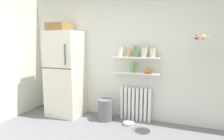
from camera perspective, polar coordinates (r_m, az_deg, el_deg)
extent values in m
cube|color=silver|center=(4.08, 4.37, 4.20)|extent=(7.04, 0.10, 2.60)
cube|color=silver|center=(4.35, -13.30, -1.04)|extent=(0.70, 0.62, 1.80)
cube|color=#262628|center=(4.07, -15.87, 0.45)|extent=(0.69, 0.01, 0.01)
cylinder|color=#4C4C51|center=(3.90, -13.51, 4.35)|extent=(0.02, 0.02, 0.40)
cube|color=olive|center=(4.36, -14.91, 11.90)|extent=(0.42, 0.44, 0.17)
cube|color=white|center=(4.16, 2.99, -9.27)|extent=(0.06, 0.12, 0.67)
cube|color=white|center=(4.13, 4.08, -9.38)|extent=(0.06, 0.12, 0.67)
cube|color=white|center=(4.11, 5.18, -9.49)|extent=(0.06, 0.12, 0.67)
cube|color=white|center=(4.09, 6.30, -9.60)|extent=(0.06, 0.12, 0.67)
cube|color=white|center=(4.07, 7.42, -9.70)|extent=(0.06, 0.12, 0.67)
cube|color=white|center=(4.06, 8.56, -9.80)|extent=(0.06, 0.12, 0.67)
cube|color=white|center=(4.04, 9.71, -9.90)|extent=(0.06, 0.12, 0.67)
cube|color=white|center=(4.03, 10.87, -9.99)|extent=(0.06, 0.12, 0.67)
cube|color=white|center=(3.91, 6.91, -0.86)|extent=(0.93, 0.22, 0.02)
cube|color=white|center=(3.87, 6.99, 3.60)|extent=(0.93, 0.22, 0.02)
cylinder|color=silver|center=(3.95, 2.53, 5.27)|extent=(0.09, 0.09, 0.18)
cylinder|color=gray|center=(3.95, 2.54, 6.75)|extent=(0.08, 0.08, 0.02)
cylinder|color=tan|center=(3.90, 4.75, 5.08)|extent=(0.08, 0.08, 0.17)
cylinder|color=gray|center=(3.90, 4.76, 6.44)|extent=(0.08, 0.08, 0.02)
cylinder|color=#5B7F4C|center=(3.86, 7.02, 5.30)|extent=(0.09, 0.09, 0.20)
cylinder|color=gray|center=(3.86, 7.05, 6.96)|extent=(0.08, 0.08, 0.02)
cylinder|color=beige|center=(3.83, 9.33, 5.03)|extent=(0.11, 0.11, 0.18)
cylinder|color=gray|center=(3.82, 9.36, 6.52)|extent=(0.10, 0.10, 0.02)
cylinder|color=beige|center=(3.80, 11.68, 4.91)|extent=(0.10, 0.10, 0.17)
cylinder|color=gray|center=(3.80, 11.72, 6.37)|extent=(0.09, 0.09, 0.02)
cylinder|color=#66A84C|center=(3.90, 6.09, 0.80)|extent=(0.09, 0.09, 0.20)
ellipsoid|color=orange|center=(3.85, 10.41, -0.28)|extent=(0.18, 0.18, 0.08)
cylinder|color=slate|center=(4.08, -1.93, -11.39)|extent=(0.30, 0.30, 0.43)
cylinder|color=#B7B7BC|center=(3.94, 4.87, -15.15)|extent=(0.22, 0.22, 0.05)
torus|color=#B2B2B7|center=(3.47, 23.84, 8.70)|extent=(0.33, 0.33, 0.01)
cylinder|color=#A8A8AD|center=(3.47, 23.81, 8.04)|extent=(0.27, 0.27, 0.01)
sphere|color=gold|center=(3.47, 24.89, 8.70)|extent=(0.08, 0.08, 0.08)
sphere|color=red|center=(3.47, 23.31, 8.77)|extent=(0.07, 0.07, 0.07)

